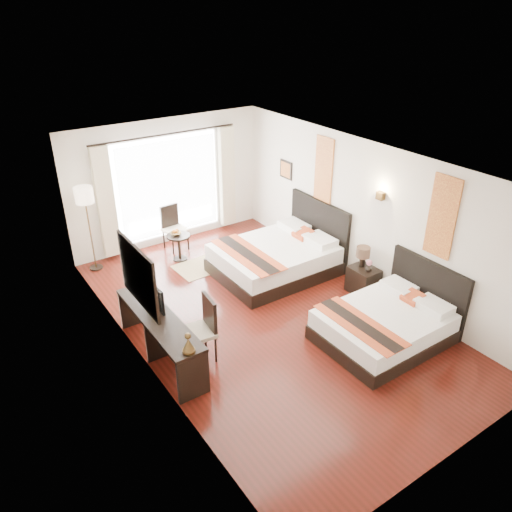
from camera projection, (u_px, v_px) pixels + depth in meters
floor at (266, 316)px, 8.85m from camera, size 4.50×7.50×0.01m
ceiling at (267, 163)px, 7.55m from camera, size 4.50×7.50×0.02m
wall_headboard at (364, 215)px, 9.31m from camera, size 0.01×7.50×2.80m
wall_desk at (137, 285)px, 7.07m from camera, size 0.01×7.50×2.80m
wall_window at (168, 183)px, 10.93m from camera, size 4.50×0.01×2.80m
wall_entry at (464, 371)px, 5.45m from camera, size 4.50×0.01×2.80m
window_glass at (168, 187)px, 10.97m from camera, size 2.40×0.02×2.20m
sheer_curtain at (170, 188)px, 10.93m from camera, size 2.30×0.02×2.10m
drape_left at (106, 203)px, 10.18m from camera, size 0.35×0.14×2.35m
drape_right at (227, 177)px, 11.63m from camera, size 0.35×0.14×2.35m
art_panel_near at (442, 217)px, 7.85m from camera, size 0.03×0.50×1.35m
art_panel_far at (324, 171)px, 9.91m from camera, size 0.03×0.50×1.35m
wall_sconce at (381, 196)px, 8.77m from camera, size 0.10×0.14×0.14m
mirror_frame at (138, 276)px, 7.01m from camera, size 0.04×1.25×0.95m
mirror_glass at (140, 275)px, 7.03m from camera, size 0.01×1.12×0.82m
bed_near at (387, 323)px, 8.14m from camera, size 2.05×1.60×1.16m
bed_far at (278, 257)px, 10.12m from camera, size 2.34×1.82×1.32m
nightstand at (363, 280)px, 9.44m from camera, size 0.43×0.54×0.52m
table_lamp at (363, 254)px, 9.28m from camera, size 0.26×0.26×0.42m
vase at (369, 269)px, 9.20m from camera, size 0.16×0.16×0.13m
console_desk at (160, 337)px, 7.67m from camera, size 0.50×2.20×0.76m
television at (149, 295)px, 7.65m from camera, size 0.10×0.71×0.41m
bronze_figurine at (188, 344)px, 6.70m from camera, size 0.18×0.18×0.27m
desk_chair at (199, 341)px, 7.69m from camera, size 0.54×0.54×1.06m
floor_lamp at (85, 201)px, 9.69m from camera, size 0.36×0.36×1.78m
side_table at (179, 247)px, 10.61m from camera, size 0.50×0.50×0.57m
fruit_bowl at (176, 234)px, 10.47m from camera, size 0.29×0.29×0.06m
window_chair at (175, 236)px, 11.07m from camera, size 0.50×0.50×0.99m
jute_rug at (204, 266)px, 10.48m from camera, size 1.22×0.85×0.01m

